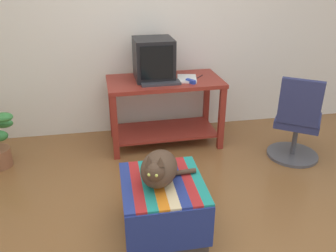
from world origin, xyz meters
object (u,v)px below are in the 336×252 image
tv_monitor (154,59)px  cat (159,169)px  desk (165,101)px  ottoman_with_blanket (163,206)px  office_chair (297,125)px  keyboard (161,83)px  book (187,79)px  stapler (191,81)px

tv_monitor → cat: size_ratio=0.90×
tv_monitor → desk: bearing=-31.2°
ottoman_with_blanket → cat: size_ratio=1.37×
cat → office_chair: office_chair is taller
tv_monitor → office_chair: (1.34, -0.66, -0.56)m
desk → keyboard: (-0.06, -0.14, 0.25)m
book → ottoman_with_blanket: 1.56m
cat → office_chair: size_ratio=0.53×
tv_monitor → book: size_ratio=1.61×
book → ottoman_with_blanket: book is taller
desk → ottoman_with_blanket: 1.47m
tv_monitor → cat: tv_monitor is taller
desk → ottoman_with_blanket: bearing=-101.7°
keyboard → ottoman_with_blanket: size_ratio=0.62×
tv_monitor → ottoman_with_blanket: 1.66m
keyboard → book: bearing=17.2°
tv_monitor → ottoman_with_blanket: size_ratio=0.66×
office_chair → cat: bearing=63.3°
desk → book: book is taller
ottoman_with_blanket → cat: bearing=-162.6°
stapler → cat: bearing=-146.3°
keyboard → stapler: stapler is taller
keyboard → book: 0.31m
cat → book: bearing=90.1°
tv_monitor → cat: 1.55m
ottoman_with_blanket → keyboard: bearing=81.5°
keyboard → ottoman_with_blanket: 1.40m
book → stapler: bearing=-73.8°
desk → cat: (-0.28, -1.43, 0.05)m
tv_monitor → office_chair: bearing=-27.7°
tv_monitor → office_chair: 1.60m
ottoman_with_blanket → tv_monitor: bearing=84.1°
keyboard → cat: size_ratio=0.85×
book → cat: (-0.52, -1.39, -0.19)m
book → office_chair: size_ratio=0.29×
tv_monitor → keyboard: 0.28m
stapler → keyboard: bearing=141.8°
keyboard → ottoman_with_blanket: keyboard is taller
desk → ottoman_with_blanket: desk is taller
book → ottoman_with_blanket: (-0.49, -1.38, -0.53)m
keyboard → stapler: size_ratio=3.64×
desk → keyboard: 0.29m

